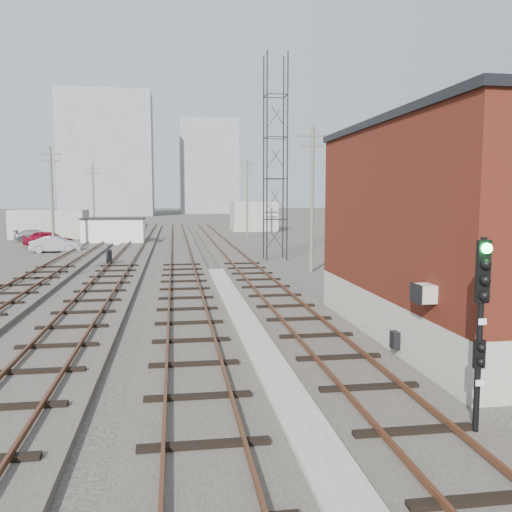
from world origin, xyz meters
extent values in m
plane|color=#282621|center=(0.00, 60.00, 0.00)|extent=(320.00, 320.00, 0.00)
cube|color=#332D28|center=(2.50, 39.00, 0.10)|extent=(3.20, 90.00, 0.20)
cube|color=#4C2816|center=(1.78, 39.00, 0.33)|extent=(0.07, 90.00, 0.12)
cube|color=#4C2816|center=(3.22, 39.00, 0.33)|extent=(0.07, 90.00, 0.12)
cube|color=#332D28|center=(-1.50, 39.00, 0.10)|extent=(3.20, 90.00, 0.20)
cube|color=#4C2816|center=(-2.22, 39.00, 0.33)|extent=(0.07, 90.00, 0.12)
cube|color=#4C2816|center=(-0.78, 39.00, 0.33)|extent=(0.07, 90.00, 0.12)
cube|color=#332D28|center=(-5.50, 39.00, 0.10)|extent=(3.20, 90.00, 0.20)
cube|color=#4C2816|center=(-6.22, 39.00, 0.33)|extent=(0.07, 90.00, 0.12)
cube|color=#4C2816|center=(-4.78, 39.00, 0.33)|extent=(0.07, 90.00, 0.12)
cube|color=#332D28|center=(-9.50, 39.00, 0.10)|extent=(3.20, 90.00, 0.20)
cube|color=#4C2816|center=(-10.22, 39.00, 0.33)|extent=(0.07, 90.00, 0.12)
cube|color=#4C2816|center=(-8.78, 39.00, 0.33)|extent=(0.07, 90.00, 0.12)
cube|color=gray|center=(0.50, 14.00, 0.13)|extent=(0.90, 28.00, 0.26)
cube|color=gray|center=(7.50, 12.00, 0.75)|extent=(6.00, 12.00, 1.50)
cube|color=#541C13|center=(7.50, 12.00, 4.25)|extent=(6.00, 12.00, 5.50)
cube|color=black|center=(7.50, 12.00, 7.10)|extent=(6.20, 12.20, 0.25)
cube|color=beige|center=(4.28, 8.00, 2.25)|extent=(0.45, 0.62, 0.45)
cube|color=black|center=(4.40, 10.00, 0.50)|extent=(0.20, 0.35, 0.50)
cylinder|color=black|center=(4.75, 34.25, 7.50)|extent=(0.10, 0.10, 15.00)
cylinder|color=black|center=(6.25, 34.25, 7.50)|extent=(0.10, 0.10, 15.00)
cylinder|color=black|center=(4.75, 35.75, 7.50)|extent=(0.10, 0.10, 15.00)
cylinder|color=black|center=(6.25, 35.75, 7.50)|extent=(0.10, 0.10, 15.00)
cylinder|color=#595147|center=(-12.50, 45.00, 4.50)|extent=(0.24, 0.24, 9.00)
cube|color=#595147|center=(-12.50, 45.00, 8.40)|extent=(1.80, 0.12, 0.12)
cube|color=#595147|center=(-12.50, 45.00, 7.80)|extent=(1.40, 0.12, 0.12)
cylinder|color=#595147|center=(-12.50, 70.00, 4.50)|extent=(0.24, 0.24, 9.00)
cube|color=#595147|center=(-12.50, 70.00, 8.40)|extent=(1.80, 0.12, 0.12)
cube|color=#595147|center=(-12.50, 70.00, 7.80)|extent=(1.40, 0.12, 0.12)
cylinder|color=#595147|center=(6.50, 28.00, 4.50)|extent=(0.24, 0.24, 9.00)
cube|color=#595147|center=(6.50, 28.00, 8.40)|extent=(1.80, 0.12, 0.12)
cube|color=#595147|center=(6.50, 28.00, 7.80)|extent=(1.40, 0.12, 0.12)
cylinder|color=#595147|center=(6.50, 58.00, 4.50)|extent=(0.24, 0.24, 9.00)
cube|color=#595147|center=(6.50, 58.00, 8.40)|extent=(1.80, 0.12, 0.12)
cube|color=#595147|center=(6.50, 58.00, 7.80)|extent=(1.40, 0.12, 0.12)
cube|color=gray|center=(-18.00, 135.00, 15.00)|extent=(22.00, 14.00, 30.00)
cube|color=gray|center=(8.00, 150.00, 13.00)|extent=(16.00, 12.00, 26.00)
cube|color=gray|center=(-16.00, 60.00, 1.60)|extent=(8.00, 5.00, 3.20)
cube|color=gray|center=(9.00, 70.00, 2.00)|extent=(6.00, 6.00, 4.00)
cube|color=gray|center=(3.70, 4.49, 0.05)|extent=(0.40, 0.40, 0.10)
cylinder|color=black|center=(3.70, 4.49, 1.97)|extent=(0.12, 0.12, 3.94)
cube|color=black|center=(3.70, 4.47, 3.30)|extent=(0.26, 0.10, 1.18)
sphere|color=#0CE533|center=(3.70, 4.38, 3.74)|extent=(0.20, 0.20, 0.20)
sphere|color=black|center=(3.70, 4.38, 3.45)|extent=(0.20, 0.20, 0.20)
sphere|color=black|center=(3.70, 4.38, 3.15)|extent=(0.20, 0.20, 0.20)
sphere|color=black|center=(3.70, 4.38, 2.86)|extent=(0.20, 0.20, 0.20)
cube|color=black|center=(3.70, 4.47, 1.72)|extent=(0.22, 0.09, 0.54)
cube|color=white|center=(3.70, 4.41, 2.36)|extent=(0.16, 0.02, 0.12)
cube|color=white|center=(3.70, 4.41, 1.18)|extent=(0.16, 0.02, 0.12)
cube|color=black|center=(-6.33, 32.48, 0.62)|extent=(0.37, 0.37, 1.03)
cylinder|color=black|center=(-6.33, 32.48, 1.29)|extent=(0.08, 0.08, 0.31)
cube|color=silver|center=(-7.91, 50.50, 1.25)|extent=(6.07, 2.70, 2.49)
cube|color=black|center=(-7.91, 50.50, 2.54)|extent=(6.27, 2.91, 0.12)
imported|color=maroon|center=(-13.53, 47.68, 0.78)|extent=(4.93, 3.32, 1.56)
imported|color=#93949A|center=(-11.87, 42.83, 0.68)|extent=(4.20, 1.62, 1.37)
imported|color=slate|center=(-16.32, 54.82, 0.63)|extent=(4.33, 1.78, 1.25)
camera|label=1|loc=(-1.97, -4.75, 4.68)|focal=38.00mm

